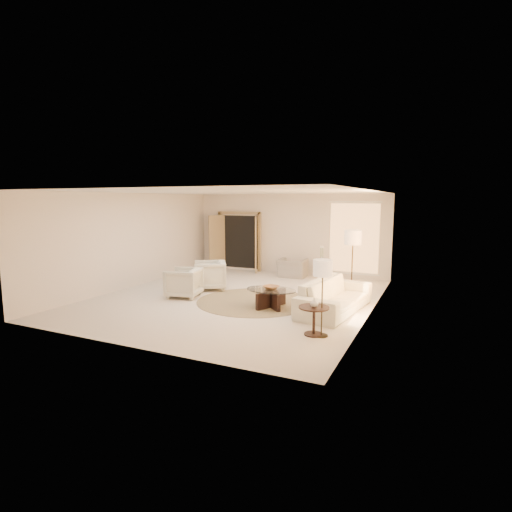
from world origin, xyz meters
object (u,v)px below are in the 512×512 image
at_px(armchair_right, 184,281).
at_px(side_table, 322,270).
at_px(floor_lamp_near, 353,241).
at_px(armchair_left, 210,274).
at_px(floor_lamp_far, 323,271).
at_px(sofa, 335,296).
at_px(end_vase, 314,303).
at_px(side_vase, 322,260).
at_px(coffee_table, 271,296).
at_px(bowl, 271,287).
at_px(accent_chair, 292,265).
at_px(end_table, 314,316).

distance_m(armchair_right, side_table, 4.73).
bearing_deg(floor_lamp_near, armchair_left, -171.15).
bearing_deg(floor_lamp_near, floor_lamp_far, -88.39).
relative_size(sofa, armchair_right, 2.98).
xyz_separation_m(armchair_left, end_vase, (3.92, -2.59, 0.19)).
relative_size(end_vase, side_vase, 0.69).
relative_size(sofa, coffee_table, 1.76).
relative_size(armchair_left, floor_lamp_near, 0.50).
distance_m(floor_lamp_near, bowl, 2.57).
bearing_deg(coffee_table, armchair_right, 179.80).
bearing_deg(armchair_right, side_table, 131.19).
bearing_deg(armchair_right, armchair_left, 158.74).
bearing_deg(side_table, accent_chair, 178.16).
bearing_deg(side_table, bowl, -92.52).
relative_size(floor_lamp_far, side_vase, 5.97).
xyz_separation_m(armchair_right, accent_chair, (1.70, 3.90, -0.02)).
relative_size(end_table, floor_lamp_near, 0.33).
bearing_deg(end_vase, accent_chair, 113.68).
bearing_deg(side_vase, floor_lamp_far, -74.39).
height_order(armchair_right, end_table, armchair_right).
relative_size(armchair_right, end_table, 1.45).
xyz_separation_m(armchair_left, armchair_right, (-0.15, -1.10, -0.03)).
relative_size(floor_lamp_near, side_vase, 7.31).
bearing_deg(side_table, armchair_left, -132.96).
xyz_separation_m(side_table, side_vase, (-0.00, -0.00, 0.33)).
bearing_deg(floor_lamp_near, coffee_table, -132.36).
relative_size(sofa, side_vase, 10.30).
relative_size(coffee_table, floor_lamp_far, 0.98).
xyz_separation_m(armchair_right, end_table, (4.07, -1.49, -0.05)).
bearing_deg(end_vase, side_vase, 104.08).
relative_size(end_table, end_vase, 3.44).
height_order(side_table, floor_lamp_far, floor_lamp_far).
relative_size(coffee_table, end_table, 2.45).
xyz_separation_m(armchair_right, floor_lamp_far, (4.22, -1.50, 0.83)).
bearing_deg(side_table, end_vase, -75.92).
xyz_separation_m(floor_lamp_near, bowl, (-1.58, -1.73, -1.05)).
relative_size(armchair_left, floor_lamp_far, 0.62).
bearing_deg(side_table, armchair_right, -125.14).
bearing_deg(floor_lamp_near, bowl, -132.36).
xyz_separation_m(armchair_left, floor_lamp_near, (3.98, 0.62, 1.09)).
bearing_deg(bowl, end_table, -44.35).
bearing_deg(floor_lamp_far, end_vase, 177.80).
distance_m(armchair_left, floor_lamp_far, 4.90).
height_order(sofa, armchair_right, armchair_right).
height_order(end_table, floor_lamp_near, floor_lamp_near).
xyz_separation_m(sofa, floor_lamp_near, (0.10, 1.40, 1.17)).
relative_size(armchair_left, accent_chair, 0.98).
bearing_deg(sofa, side_table, 27.54).
height_order(accent_chair, end_vase, accent_chair).
relative_size(armchair_right, bowl, 2.35).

